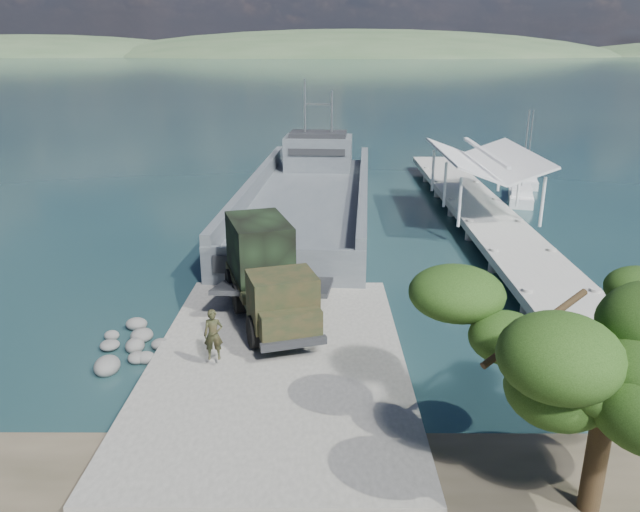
{
  "coord_description": "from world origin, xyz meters",
  "views": [
    {
      "loc": [
        1.74,
        -23.14,
        12.37
      ],
      "look_at": [
        1.64,
        6.0,
        2.31
      ],
      "focal_mm": 35.0,
      "sensor_mm": 36.0,
      "label": 1
    }
  ],
  "objects_px": {
    "landing_craft": "(308,206)",
    "sailboat_near": "(521,196)",
    "soldier": "(214,344)",
    "military_truck": "(267,272)",
    "sailboat_far": "(526,181)",
    "pier": "(485,206)",
    "overhang_tree": "(589,334)"
  },
  "relations": [
    {
      "from": "military_truck",
      "to": "sailboat_near",
      "type": "distance_m",
      "value": 30.05
    },
    {
      "from": "soldier",
      "to": "sailboat_near",
      "type": "height_order",
      "value": "sailboat_near"
    },
    {
      "from": "landing_craft",
      "to": "sailboat_near",
      "type": "distance_m",
      "value": 17.93
    },
    {
      "from": "soldier",
      "to": "sailboat_near",
      "type": "relative_size",
      "value": 0.27
    },
    {
      "from": "sailboat_near",
      "to": "sailboat_far",
      "type": "xyz_separation_m",
      "value": [
        2.39,
        6.23,
        -0.03
      ]
    },
    {
      "from": "sailboat_near",
      "to": "pier",
      "type": "bearing_deg",
      "value": -107.29
    },
    {
      "from": "soldier",
      "to": "sailboat_near",
      "type": "distance_m",
      "value": 34.97
    },
    {
      "from": "pier",
      "to": "sailboat_near",
      "type": "relative_size",
      "value": 5.87
    },
    {
      "from": "landing_craft",
      "to": "sailboat_far",
      "type": "distance_m",
      "value": 22.57
    },
    {
      "from": "sailboat_near",
      "to": "overhang_tree",
      "type": "bearing_deg",
      "value": -89.79
    },
    {
      "from": "sailboat_near",
      "to": "landing_craft",
      "type": "bearing_deg",
      "value": -149.01
    },
    {
      "from": "pier",
      "to": "sailboat_far",
      "type": "height_order",
      "value": "sailboat_far"
    },
    {
      "from": "sailboat_near",
      "to": "overhang_tree",
      "type": "height_order",
      "value": "sailboat_near"
    },
    {
      "from": "military_truck",
      "to": "sailboat_near",
      "type": "xyz_separation_m",
      "value": [
        18.7,
        23.42,
        -2.12
      ]
    },
    {
      "from": "landing_craft",
      "to": "sailboat_far",
      "type": "relative_size",
      "value": 5.03
    },
    {
      "from": "pier",
      "to": "soldier",
      "type": "bearing_deg",
      "value": -126.63
    },
    {
      "from": "soldier",
      "to": "military_truck",
      "type": "bearing_deg",
      "value": 67.72
    },
    {
      "from": "pier",
      "to": "soldier",
      "type": "height_order",
      "value": "pier"
    },
    {
      "from": "sailboat_near",
      "to": "overhang_tree",
      "type": "distance_m",
      "value": 37.07
    },
    {
      "from": "soldier",
      "to": "overhang_tree",
      "type": "bearing_deg",
      "value": -37.53
    },
    {
      "from": "landing_craft",
      "to": "military_truck",
      "type": "height_order",
      "value": "landing_craft"
    },
    {
      "from": "sailboat_near",
      "to": "sailboat_far",
      "type": "bearing_deg",
      "value": 84.12
    },
    {
      "from": "sailboat_near",
      "to": "soldier",
      "type": "bearing_deg",
      "value": -110.36
    },
    {
      "from": "pier",
      "to": "landing_craft",
      "type": "bearing_deg",
      "value": 166.78
    },
    {
      "from": "military_truck",
      "to": "sailboat_far",
      "type": "distance_m",
      "value": 36.45
    },
    {
      "from": "landing_craft",
      "to": "soldier",
      "type": "distance_m",
      "value": 23.77
    },
    {
      "from": "soldier",
      "to": "landing_craft",
      "type": "bearing_deg",
      "value": 78.05
    },
    {
      "from": "pier",
      "to": "landing_craft",
      "type": "distance_m",
      "value": 12.65
    },
    {
      "from": "pier",
      "to": "soldier",
      "type": "distance_m",
      "value": 25.76
    },
    {
      "from": "soldier",
      "to": "pier",
      "type": "bearing_deg",
      "value": 48.85
    },
    {
      "from": "landing_craft",
      "to": "sailboat_far",
      "type": "height_order",
      "value": "landing_craft"
    },
    {
      "from": "landing_craft",
      "to": "soldier",
      "type": "relative_size",
      "value": 17.32
    }
  ]
}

